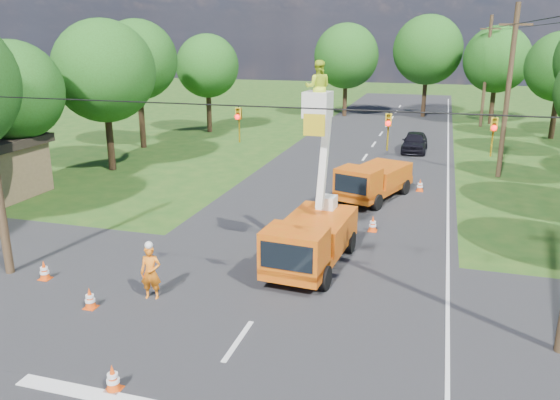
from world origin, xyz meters
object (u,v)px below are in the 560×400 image
(traffic_cone_3, at_px, (373,224))
(tree_left_e, at_px, (137,60))
(bucket_truck, at_px, (312,226))
(traffic_cone_0, at_px, (113,378))
(traffic_cone_4, at_px, (90,298))
(pole_right_far, at_px, (486,71))
(tree_left_c, at_px, (13,91))
(tree_far_b, at_px, (428,50))
(traffic_cone_7, at_px, (420,185))
(second_truck, at_px, (373,181))
(traffic_cone_5, at_px, (44,271))
(tree_far_c, at_px, (497,59))
(ground_worker, at_px, (151,273))
(tree_left_f, at_px, (207,66))
(traffic_cone_2, at_px, (327,249))
(tree_left_d, at_px, (104,71))
(distant_car, at_px, (415,142))
(pole_right_mid, at_px, (508,91))
(tree_far_a, at_px, (346,56))

(traffic_cone_3, xyz_separation_m, tree_left_e, (-19.24, 13.93, 6.13))
(bucket_truck, distance_m, traffic_cone_0, 9.04)
(traffic_cone_4, xyz_separation_m, pole_right_far, (13.61, 41.49, 4.75))
(tree_left_c, relative_size, tree_far_b, 0.78)
(traffic_cone_3, bearing_deg, traffic_cone_7, 76.93)
(second_truck, bearing_deg, traffic_cone_4, -96.99)
(traffic_cone_5, bearing_deg, tree_far_c, 67.54)
(ground_worker, bearing_deg, traffic_cone_4, -154.40)
(tree_left_f, bearing_deg, traffic_cone_3, -51.83)
(bucket_truck, distance_m, tree_far_b, 41.79)
(pole_right_far, bearing_deg, traffic_cone_5, -112.25)
(traffic_cone_7, distance_m, tree_left_f, 24.57)
(tree_left_f, bearing_deg, traffic_cone_2, -57.89)
(tree_far_b, bearing_deg, tree_far_c, -24.78)
(traffic_cone_7, relative_size, tree_left_d, 0.08)
(traffic_cone_5, height_order, tree_left_d, tree_left_d)
(ground_worker, bearing_deg, traffic_cone_3, 41.93)
(distant_car, height_order, traffic_cone_2, distant_car)
(tree_left_d, relative_size, tree_left_e, 0.98)
(distant_car, relative_size, traffic_cone_7, 6.06)
(tree_far_b, bearing_deg, bucket_truck, -93.10)
(traffic_cone_5, xyz_separation_m, pole_right_mid, (16.41, 20.12, 4.75))
(traffic_cone_4, distance_m, traffic_cone_7, 19.09)
(distant_car, bearing_deg, traffic_cone_5, -112.09)
(traffic_cone_4, relative_size, tree_left_d, 0.08)
(traffic_cone_4, distance_m, tree_left_f, 33.37)
(bucket_truck, bearing_deg, second_truck, 87.77)
(traffic_cone_3, bearing_deg, bucket_truck, -110.59)
(second_truck, distance_m, tree_far_c, 30.53)
(traffic_cone_5, relative_size, tree_far_a, 0.07)
(second_truck, distance_m, pole_right_mid, 10.58)
(distant_car, height_order, traffic_cone_0, distant_car)
(bucket_truck, height_order, traffic_cone_2, bucket_truck)
(traffic_cone_4, bearing_deg, distant_car, 73.33)
(ground_worker, distance_m, tree_far_c, 44.60)
(traffic_cone_2, bearing_deg, ground_worker, -133.65)
(bucket_truck, relative_size, second_truck, 1.29)
(pole_right_mid, distance_m, pole_right_far, 20.00)
(traffic_cone_7, relative_size, tree_far_a, 0.07)
(traffic_cone_0, bearing_deg, traffic_cone_2, 71.39)
(bucket_truck, height_order, traffic_cone_5, bucket_truck)
(distant_car, relative_size, tree_left_d, 0.47)
(traffic_cone_2, bearing_deg, tree_far_b, 87.33)
(traffic_cone_2, distance_m, tree_left_c, 18.85)
(pole_right_mid, distance_m, tree_far_a, 26.69)
(traffic_cone_4, bearing_deg, tree_far_c, 71.43)
(bucket_truck, distance_m, traffic_cone_3, 4.95)
(tree_left_d, bearing_deg, tree_left_f, 89.24)
(pole_right_far, distance_m, tree_left_c, 39.83)
(pole_right_mid, bearing_deg, second_truck, -133.17)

